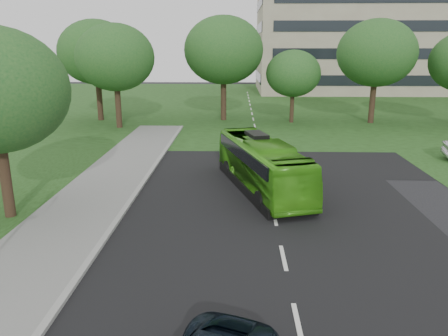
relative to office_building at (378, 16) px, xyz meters
The scene contains 9 objects.
ground 66.91m from the office_building, 109.51° to the right, with size 160.00×160.00×0.00m, color black.
street_surfaces 46.81m from the office_building, 119.67° to the right, with size 120.00×120.00×0.15m.
office_building is the anchor object (origin of this frame).
tree_park_a 51.54m from the office_building, 133.25° to the right, with size 7.30×7.30×9.70m.
tree_park_b 41.39m from the office_building, 127.78° to the right, with size 8.14×8.14×10.67m.
tree_park_c 39.11m from the office_building, 118.13° to the right, with size 5.49×5.49×7.29m.
tree_park_d 35.76m from the office_building, 106.42° to the right, with size 7.75×7.75×10.25m.
tree_park_f 50.77m from the office_building, 139.20° to the right, with size 7.70×7.70×10.29m.
bus 61.09m from the office_building, 111.83° to the right, with size 2.32×9.90×2.76m, color #45A81A.
Camera 1 is at (-1.78, -16.78, 7.60)m, focal length 35.00 mm.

